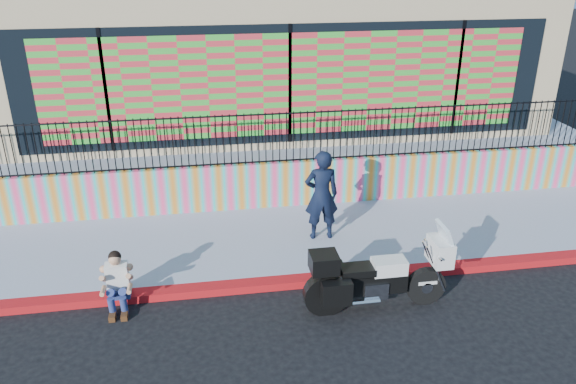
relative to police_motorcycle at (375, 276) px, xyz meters
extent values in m
plane|color=black|center=(-0.66, 0.93, -0.65)|extent=(90.00, 90.00, 0.00)
cube|color=#AB0C1D|center=(-0.66, 0.93, -0.58)|extent=(16.00, 0.30, 0.15)
cube|color=#8F96AB|center=(-0.66, 2.58, -0.58)|extent=(16.00, 3.00, 0.15)
cube|color=#FF437D|center=(-0.66, 4.18, 0.05)|extent=(16.00, 0.20, 1.10)
cube|color=#8F96AB|center=(-0.66, 9.28, -0.03)|extent=(16.00, 10.00, 1.25)
cube|color=tan|center=(-0.66, 9.08, 2.60)|extent=(14.00, 8.00, 4.00)
cube|color=black|center=(-0.66, 5.06, 2.20)|extent=(12.60, 0.04, 2.80)
cube|color=red|center=(-0.66, 5.03, 2.20)|extent=(11.48, 0.02, 2.40)
cylinder|color=black|center=(0.95, 0.00, -0.30)|extent=(0.70, 0.15, 0.70)
cylinder|color=black|center=(-0.85, 0.00, -0.30)|extent=(0.70, 0.15, 0.70)
cube|color=black|center=(0.05, 0.00, -0.12)|extent=(1.01, 0.30, 0.36)
cube|color=silver|center=(0.00, 0.00, -0.23)|extent=(0.43, 0.36, 0.32)
cube|color=silver|center=(0.24, 0.00, 0.18)|extent=(0.58, 0.34, 0.26)
cube|color=black|center=(-0.32, 0.00, 0.15)|extent=(0.58, 0.36, 0.13)
cube|color=silver|center=(1.14, 0.00, 0.39)|extent=(0.32, 0.55, 0.45)
cube|color=silver|center=(1.19, 0.00, 0.73)|extent=(0.19, 0.49, 0.36)
cube|color=black|center=(-0.91, 0.00, 0.36)|extent=(0.47, 0.45, 0.32)
cube|color=black|center=(-0.75, -0.32, -0.07)|extent=(0.51, 0.19, 0.43)
cube|color=black|center=(-0.75, 0.32, -0.07)|extent=(0.51, 0.19, 0.43)
cube|color=silver|center=(0.95, 0.00, -0.20)|extent=(0.34, 0.17, 0.06)
imported|color=black|center=(-0.42, 2.45, 0.47)|extent=(0.72, 0.48, 1.95)
cube|color=navy|center=(-4.40, 0.85, -0.41)|extent=(0.36, 0.28, 0.18)
cube|color=silver|center=(-4.40, 0.81, -0.06)|extent=(0.38, 0.27, 0.54)
sphere|color=tan|center=(-4.40, 0.77, 0.30)|extent=(0.21, 0.21, 0.21)
cube|color=#472814|center=(-4.50, 0.41, -0.60)|extent=(0.11, 0.26, 0.10)
cube|color=#472814|center=(-4.30, 0.41, -0.60)|extent=(0.11, 0.26, 0.10)
camera|label=1|loc=(-2.79, -7.91, 5.22)|focal=35.00mm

